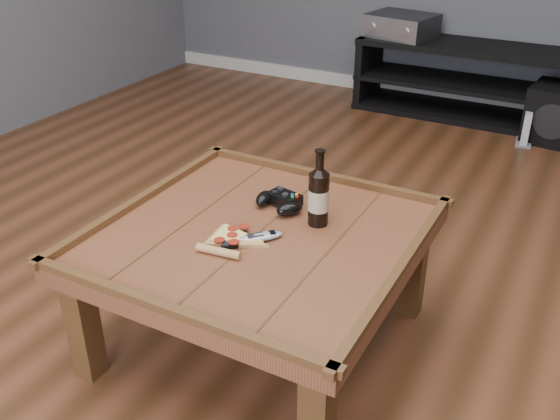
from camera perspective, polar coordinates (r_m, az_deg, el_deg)
The scene contains 12 objects.
ground at distance 2.32m, azimuth -1.78°, elevation -11.75°, with size 6.00×6.00×0.00m, color #412512.
baseboard at distance 4.83m, azimuth 16.51°, elevation 9.75°, with size 5.00×0.02×0.10m, color silver.
coffee_table at distance 2.09m, azimuth -1.94°, elevation -3.50°, with size 1.03×1.03×0.48m.
media_console at distance 4.55m, azimuth 16.13°, elevation 11.29°, with size 1.40×0.45×0.50m.
beer_bottle at distance 2.06m, azimuth 3.56°, elevation 1.38°, with size 0.07×0.07×0.27m.
game_controller at distance 2.20m, azimuth -0.01°, elevation 0.79°, with size 0.20×0.16×0.05m.
pizza_slice at distance 2.01m, azimuth -4.57°, elevation -2.72°, with size 0.19×0.28×0.03m.
smartphone at distance 2.01m, azimuth -4.73°, elevation -2.71°, with size 0.10×0.11×0.01m.
remote_control at distance 2.01m, azimuth -1.90°, elevation -2.48°, with size 0.14×0.15×0.02m.
av_receiver at distance 4.57m, azimuth 11.01°, elevation 16.25°, with size 0.49×0.43×0.15m.
subwoofer at distance 4.31m, azimuth 24.11°, elevation 8.01°, with size 0.39×0.39×0.35m.
game_console at distance 4.20m, azimuth 21.57°, elevation 6.90°, with size 0.11×0.18×0.21m.
Camera 1 is at (0.91, -1.53, 1.49)m, focal length 40.00 mm.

